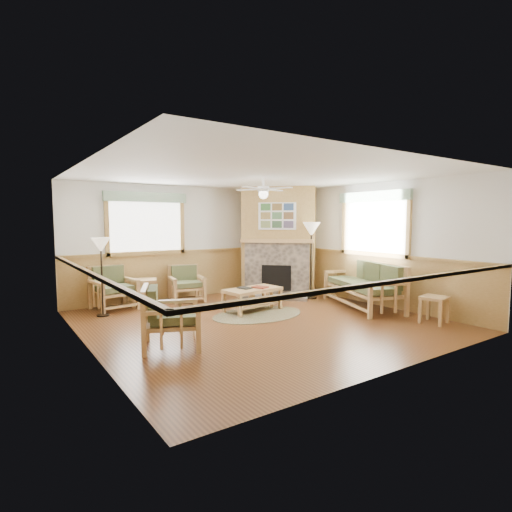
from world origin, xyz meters
TOP-DOWN VIEW (x-y plane):
  - floor at (0.00, 0.00)m, footprint 6.00×6.00m
  - ceiling at (0.00, 0.00)m, footprint 6.00×6.00m
  - wall_back at (0.00, 3.00)m, footprint 6.00×0.02m
  - wall_front at (0.00, -3.00)m, footprint 6.00×0.02m
  - wall_left at (-3.00, 0.00)m, footprint 0.02×6.00m
  - wall_right at (3.00, 0.00)m, footprint 0.02×6.00m
  - wainscot at (0.00, 0.00)m, footprint 6.00×6.00m
  - fireplace at (2.05, 2.05)m, footprint 3.11×3.11m
  - window_back at (-1.10, 2.96)m, footprint 1.90×0.16m
  - window_right at (2.96, -0.20)m, footprint 0.16×1.90m
  - ceiling_fan at (0.30, 0.30)m, footprint 1.59×1.59m
  - sofa at (2.55, -0.25)m, footprint 2.29×1.55m
  - armchair_back_left at (-1.98, 2.55)m, footprint 0.91×0.91m
  - armchair_back_right at (-0.34, 2.48)m, footprint 0.85×0.85m
  - armchair_left at (-1.95, -0.52)m, footprint 1.06×1.06m
  - coffee_table at (0.35, 0.75)m, footprint 1.27×0.75m
  - end_table_chairs at (-1.32, 2.55)m, footprint 0.67×0.66m
  - end_table_sofa at (2.55, -1.93)m, footprint 0.52×0.50m
  - footstool at (0.73, 1.01)m, footprint 0.63×0.63m
  - braided_rug at (0.25, 0.42)m, footprint 2.46×2.46m
  - floor_lamp_left at (-2.32, 2.07)m, footprint 0.41×0.41m
  - floor_lamp_right at (2.28, 1.10)m, footprint 0.54×0.54m
  - book_red at (0.50, 0.70)m, footprint 0.32×0.36m
  - book_dark at (0.20, 0.82)m, footprint 0.26×0.31m

SIDE VIEW (x-z plane):
  - floor at x=0.00m, z-range -0.01..0.00m
  - braided_rug at x=0.25m, z-range 0.00..0.01m
  - footstool at x=0.73m, z-range 0.00..0.41m
  - coffee_table at x=0.35m, z-range 0.00..0.48m
  - end_table_sofa at x=2.55m, z-range 0.00..0.50m
  - end_table_chairs at x=-1.32m, z-range 0.00..0.59m
  - armchair_back_right at x=-0.34m, z-range 0.00..0.82m
  - armchair_back_left at x=-1.98m, z-range 0.00..0.91m
  - armchair_left at x=-1.95m, z-range 0.00..0.91m
  - sofa at x=2.55m, z-range 0.00..0.98m
  - book_dark at x=0.20m, z-range 0.49..0.52m
  - book_red at x=0.50m, z-range 0.49..0.52m
  - wainscot at x=0.00m, z-range 0.00..1.10m
  - floor_lamp_left at x=-2.32m, z-range 0.00..1.55m
  - floor_lamp_right at x=2.28m, z-range 0.00..1.85m
  - wall_back at x=0.00m, z-range 0.00..2.70m
  - wall_front at x=0.00m, z-range 0.00..2.70m
  - wall_left at x=-3.00m, z-range 0.00..2.70m
  - wall_right at x=3.00m, z-range 0.00..2.70m
  - fireplace at x=2.05m, z-range 0.00..2.70m
  - window_back at x=-1.10m, z-range 1.78..3.28m
  - window_right at x=2.96m, z-range 1.78..3.28m
  - ceiling_fan at x=0.30m, z-range 2.48..2.84m
  - ceiling at x=0.00m, z-range 2.70..2.71m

